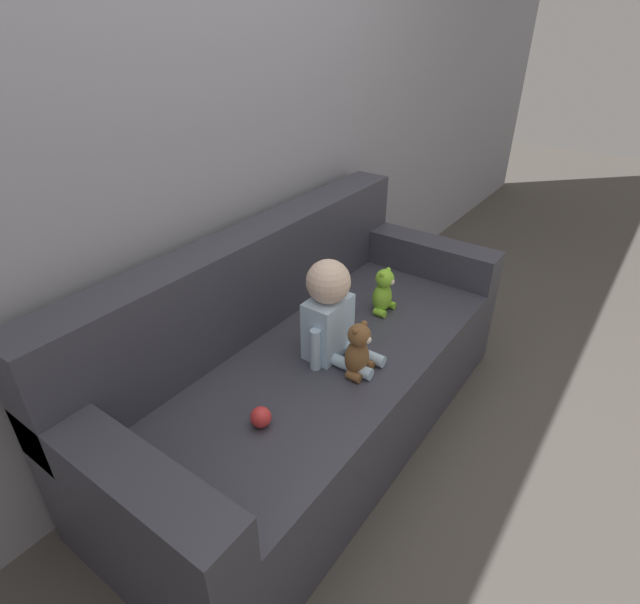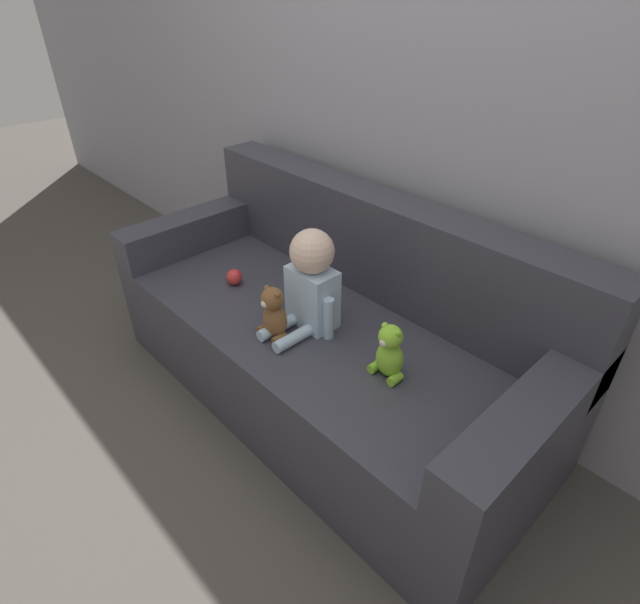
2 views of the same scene
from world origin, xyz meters
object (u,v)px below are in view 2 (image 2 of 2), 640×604
Objects in this scene: couch at (330,338)px; toy_ball at (234,277)px; teddy_bear_brown at (274,314)px; plush_toy_side at (389,352)px; person_baby at (310,282)px.

toy_ball is at bearing -160.44° from couch.
teddy_bear_brown is at bearing -96.67° from couch.
teddy_bear_brown reaches higher than plush_toy_side.
plush_toy_side is at bearing 18.05° from teddy_bear_brown.
person_baby is 1.88× the size of teddy_bear_brown.
teddy_bear_brown is (-0.03, -0.26, 0.23)m from couch.
couch is 0.50m from toy_ball.
person_baby is 0.18m from teddy_bear_brown.
couch reaches higher than person_baby.
toy_ball is (-0.85, -0.03, -0.06)m from plush_toy_side.
couch is 9.28× the size of plush_toy_side.
couch is at bearing 83.33° from teddy_bear_brown.
couch reaches higher than plush_toy_side.
teddy_bear_brown is at bearing -104.09° from person_baby.
couch is 27.35× the size of toy_ball.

